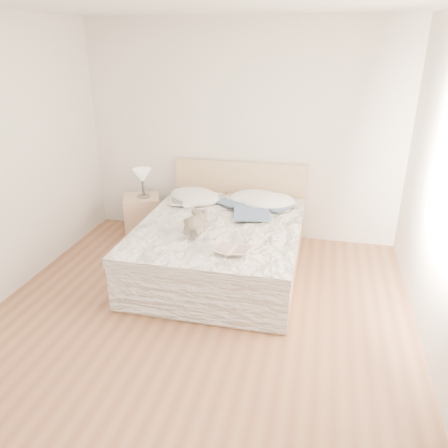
{
  "coord_description": "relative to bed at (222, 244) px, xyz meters",
  "views": [
    {
      "loc": [
        1.02,
        -3.12,
        2.44
      ],
      "look_at": [
        0.06,
        1.05,
        0.62
      ],
      "focal_mm": 35.0,
      "sensor_mm": 36.0,
      "label": 1
    }
  ],
  "objects": [
    {
      "name": "photo_book",
      "position": [
        -0.55,
        0.34,
        0.32
      ],
      "size": [
        0.41,
        0.35,
        0.03
      ],
      "primitive_type": "cube",
      "rotation": [
        0.0,
        0.0,
        0.39
      ],
      "color": "white",
      "rests_on": "bed"
    },
    {
      "name": "teddy_bear",
      "position": [
        -0.19,
        -0.44,
        0.34
      ],
      "size": [
        0.26,
        0.36,
        0.18
      ],
      "primitive_type": null,
      "rotation": [
        0.0,
        0.0,
        0.05
      ],
      "color": "brown",
      "rests_on": "bed"
    },
    {
      "name": "blouse",
      "position": [
        0.28,
        0.28,
        0.32
      ],
      "size": [
        0.76,
        0.79,
        0.03
      ],
      "primitive_type": null,
      "rotation": [
        0.0,
        0.0,
        0.21
      ],
      "color": "#334766",
      "rests_on": "bed"
    },
    {
      "name": "childrens_book",
      "position": [
        0.29,
        -0.74,
        0.32
      ],
      "size": [
        0.38,
        0.29,
        0.02
      ],
      "primitive_type": "cube",
      "rotation": [
        0.0,
        0.0,
        -0.17
      ],
      "color": "beige",
      "rests_on": "bed"
    },
    {
      "name": "pillow_right",
      "position": [
        0.44,
        0.6,
        0.33
      ],
      "size": [
        0.73,
        0.6,
        0.19
      ],
      "primitive_type": "ellipsoid",
      "rotation": [
        0.0,
        0.0,
        0.29
      ],
      "color": "white",
      "rests_on": "bed"
    },
    {
      "name": "wall_back",
      "position": [
        0.0,
        1.06,
        1.04
      ],
      "size": [
        4.0,
        0.02,
        2.7
      ],
      "primitive_type": "cube",
      "color": "silver",
      "rests_on": "ground"
    },
    {
      "name": "pillow_left",
      "position": [
        -0.48,
        0.58,
        0.33
      ],
      "size": [
        0.78,
        0.65,
        0.2
      ],
      "primitive_type": "ellipsoid",
      "rotation": [
        0.0,
        0.0,
        -0.31
      ],
      "color": "silver",
      "rests_on": "bed"
    },
    {
      "name": "bed",
      "position": [
        0.0,
        0.0,
        0.0
      ],
      "size": [
        1.72,
        2.14,
        1.0
      ],
      "color": "tan",
      "rests_on": "floor"
    },
    {
      "name": "nightstand",
      "position": [
        -1.23,
        0.64,
        -0.03
      ],
      "size": [
        0.57,
        0.54,
        0.56
      ],
      "primitive_type": "cube",
      "rotation": [
        0.0,
        0.0,
        0.38
      ],
      "color": "tan",
      "rests_on": "floor"
    },
    {
      "name": "floor",
      "position": [
        0.0,
        -1.19,
        -0.31
      ],
      "size": [
        4.0,
        4.5,
        0.0
      ],
      "primitive_type": "cube",
      "color": "brown",
      "rests_on": "ground"
    },
    {
      "name": "pillow_middle",
      "position": [
        0.24,
        0.69,
        0.33
      ],
      "size": [
        0.68,
        0.56,
        0.18
      ],
      "primitive_type": "ellipsoid",
      "rotation": [
        0.0,
        0.0,
        0.26
      ],
      "color": "white",
      "rests_on": "bed"
    },
    {
      "name": "table_lamp",
      "position": [
        -1.19,
        0.63,
        0.52
      ],
      "size": [
        0.24,
        0.24,
        0.37
      ],
      "color": "#504A45",
      "rests_on": "nightstand"
    }
  ]
}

